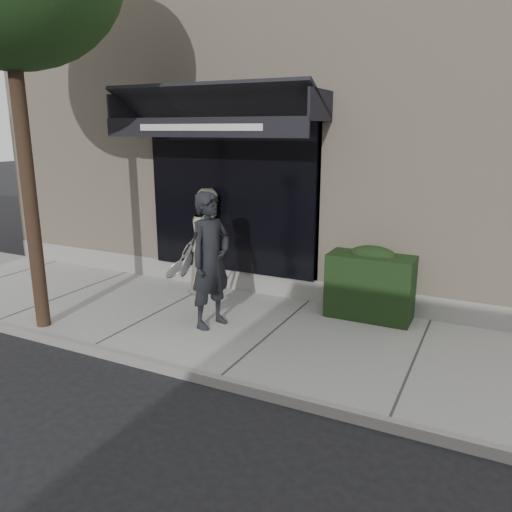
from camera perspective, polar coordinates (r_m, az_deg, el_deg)
The scene contains 7 objects.
ground at distance 7.40m, azimuth 1.93°, elevation -9.49°, with size 80.00×80.00×0.00m, color black.
sidewalk at distance 7.37m, azimuth 1.93°, elevation -9.06°, with size 20.00×3.00×0.12m, color gray.
curb at distance 6.13m, azimuth -4.27°, elevation -14.11°, with size 20.00×0.10×0.14m, color gray.
building_facade at distance 11.48m, azimuth 12.59°, elevation 12.75°, with size 14.30×8.04×5.64m.
hedge at distance 7.96m, azimuth 12.99°, elevation -3.06°, with size 1.30×0.70×1.14m.
pedestrian_front at distance 7.30m, azimuth -5.23°, elevation -0.52°, with size 0.88×0.88×2.01m.
pedestrian_back at distance 8.87m, azimuth -5.17°, elevation 1.69°, with size 1.02×1.12×1.87m.
Camera 1 is at (2.78, -6.17, 2.98)m, focal length 35.00 mm.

